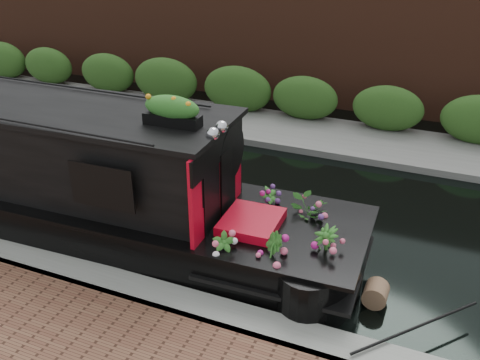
% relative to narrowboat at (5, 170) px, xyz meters
% --- Properties ---
extents(ground, '(80.00, 80.00, 0.00)m').
position_rel_narrowboat_xyz_m(ground, '(3.90, 1.94, -0.92)').
color(ground, black).
rests_on(ground, ground).
extents(near_bank_coping, '(40.00, 0.60, 0.50)m').
position_rel_narrowboat_xyz_m(near_bank_coping, '(3.90, -1.36, -0.92)').
color(near_bank_coping, gray).
rests_on(near_bank_coping, ground).
extents(far_bank_path, '(40.00, 2.40, 0.34)m').
position_rel_narrowboat_xyz_m(far_bank_path, '(3.90, 6.14, -0.92)').
color(far_bank_path, '#62635E').
rests_on(far_bank_path, ground).
extents(far_hedge, '(40.00, 1.10, 2.80)m').
position_rel_narrowboat_xyz_m(far_hedge, '(3.90, 7.04, -0.92)').
color(far_hedge, '#274C19').
rests_on(far_hedge, ground).
extents(far_brick_wall, '(40.00, 1.00, 8.00)m').
position_rel_narrowboat_xyz_m(far_brick_wall, '(3.90, 9.14, -0.92)').
color(far_brick_wall, '#492618').
rests_on(far_brick_wall, ground).
extents(narrowboat, '(13.26, 2.76, 3.12)m').
position_rel_narrowboat_xyz_m(narrowboat, '(0.00, 0.00, 0.00)').
color(narrowboat, black).
rests_on(narrowboat, ground).
extents(rope_fender, '(0.37, 0.37, 0.37)m').
position_rel_narrowboat_xyz_m(rope_fender, '(7.12, -0.00, -0.74)').
color(rope_fender, brown).
rests_on(rope_fender, ground).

